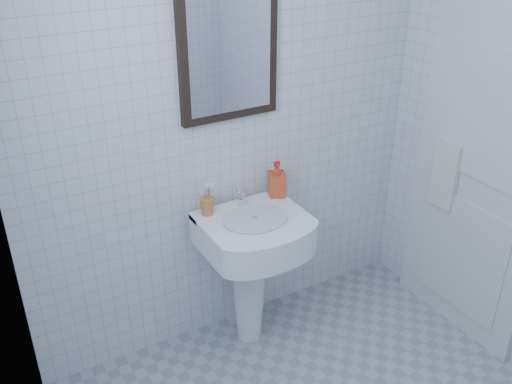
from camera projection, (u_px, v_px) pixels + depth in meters
wall_back at (231, 115)px, 2.78m from camera, size 2.20×0.02×2.50m
wall_left at (57, 343)px, 1.38m from camera, size 0.02×2.40×2.50m
washbasin at (251, 257)px, 2.94m from camera, size 0.52×0.38×0.81m
faucet at (241, 198)px, 2.87m from camera, size 0.05×0.10×0.11m
toothbrush_cup at (207, 206)px, 2.80m from camera, size 0.08×0.08×0.09m
soap_dispenser at (277, 179)px, 2.96m from camera, size 0.11×0.11×0.19m
wall_mirror at (229, 55)px, 2.62m from camera, size 0.50×0.04×0.62m
bathroom_door at (481, 163)px, 2.87m from camera, size 0.04×0.80×2.00m
towel_ring at (453, 143)px, 2.98m from camera, size 0.01×0.18×0.18m
hand_towel at (445, 175)px, 3.05m from camera, size 0.03×0.16×0.38m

